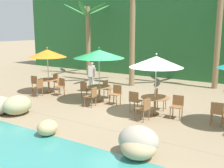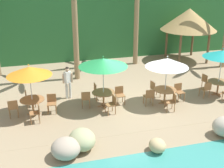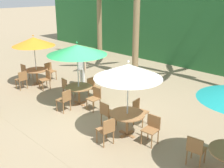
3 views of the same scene
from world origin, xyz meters
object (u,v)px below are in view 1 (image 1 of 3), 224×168
at_px(dining_table_white, 155,100).
at_px(chair_white_left, 135,100).
at_px(dining_table_green, 99,89).
at_px(waiter_in_white, 92,74).
at_px(chair_green_seaward, 116,93).
at_px(chair_orange_seaward, 60,85).
at_px(palm_tree_second, 133,7).
at_px(chair_orange_inland, 57,81).
at_px(chair_green_inland, 107,88).
at_px(umbrella_orange, 47,53).
at_px(palm_tree_third, 221,3).
at_px(chair_green_right, 92,95).
at_px(umbrella_white, 156,62).
at_px(chair_teal_left, 217,112).
at_px(chair_white_right, 144,108).
at_px(chair_white_seaward, 177,105).
at_px(umbrella_green, 99,54).
at_px(palm_tree_nearest, 88,27).
at_px(chair_green_left, 85,89).
at_px(chair_white_inland, 159,98).
at_px(chair_orange_left, 36,82).
at_px(chair_orange_right, 38,87).
at_px(dining_table_orange, 49,82).

height_order(dining_table_white, chair_white_left, chair_white_left).
distance_m(dining_table_green, waiter_in_white, 2.10).
bearing_deg(dining_table_green, chair_green_seaward, 6.92).
relative_size(chair_orange_seaward, palm_tree_second, 0.13).
relative_size(chair_orange_inland, chair_green_inland, 1.00).
relative_size(umbrella_orange, chair_orange_inland, 2.77).
xyz_separation_m(chair_orange_seaward, palm_tree_third, (6.20, 6.01, 4.20)).
bearing_deg(chair_green_right, chair_white_left, 9.05).
xyz_separation_m(umbrella_white, chair_teal_left, (2.32, 0.05, -1.60)).
bearing_deg(chair_white_right, chair_white_seaward, 49.34).
height_order(umbrella_green, palm_tree_second, palm_tree_second).
bearing_deg(palm_tree_nearest, chair_orange_seaward, -65.02).
xyz_separation_m(chair_green_left, palm_tree_third, (4.60, 6.01, 4.20)).
bearing_deg(chair_orange_seaward, chair_white_inland, 3.63).
bearing_deg(chair_white_left, chair_green_inland, 148.78).
height_order(chair_green_inland, chair_teal_left, same).
relative_size(umbrella_green, chair_white_right, 2.91).
relative_size(chair_orange_left, chair_green_right, 1.00).
distance_m(chair_orange_seaward, chair_teal_left, 7.78).
distance_m(chair_green_seaward, chair_green_right, 1.13).
xyz_separation_m(chair_green_inland, umbrella_white, (3.11, -1.31, 1.60)).
height_order(chair_orange_inland, chair_green_left, same).
bearing_deg(chair_orange_seaward, chair_white_right, -14.00).
bearing_deg(chair_orange_right, waiter_in_white, 52.96).
bearing_deg(palm_tree_second, chair_orange_left, -129.85).
xyz_separation_m(chair_orange_left, dining_table_white, (7.15, -0.38, 0.10)).
relative_size(chair_orange_right, chair_teal_left, 1.00).
bearing_deg(umbrella_orange, dining_table_white, -4.62).
relative_size(chair_green_right, waiter_in_white, 0.51).
xyz_separation_m(chair_green_left, waiter_in_white, (-0.65, 1.37, 0.47)).
xyz_separation_m(chair_orange_inland, waiter_in_white, (1.98, 0.52, 0.47)).
relative_size(dining_table_orange, chair_green_left, 1.26).
relative_size(chair_green_seaward, waiter_in_white, 0.51).
height_order(umbrella_orange, palm_tree_third, palm_tree_third).
xyz_separation_m(umbrella_orange, chair_orange_seaward, (0.85, -0.01, -1.58)).
xyz_separation_m(dining_table_orange, chair_orange_inland, (-0.17, 0.84, -0.10)).
xyz_separation_m(chair_orange_seaward, palm_tree_nearest, (-2.77, 5.94, 2.92)).
height_order(umbrella_orange, chair_white_right, umbrella_orange).
height_order(chair_orange_left, umbrella_green, umbrella_green).
relative_size(chair_orange_right, dining_table_white, 0.79).
height_order(chair_green_seaward, dining_table_white, chair_green_seaward).
relative_size(chair_orange_left, chair_white_inland, 1.00).
xyz_separation_m(chair_orange_right, palm_tree_second, (2.56, 4.97, 4.05)).
relative_size(umbrella_orange, palm_tree_nearest, 0.47).
height_order(chair_orange_seaward, chair_white_left, same).
relative_size(chair_orange_left, dining_table_white, 0.79).
relative_size(dining_table_orange, palm_tree_nearest, 0.21).
bearing_deg(chair_white_inland, palm_tree_second, 131.65).
height_order(chair_green_right, chair_white_inland, same).
bearing_deg(waiter_in_white, chair_green_left, -64.54).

